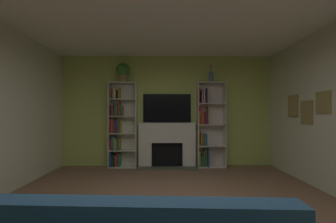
# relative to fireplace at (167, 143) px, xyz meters

# --- Properties ---
(wall_back_accent) EXTENTS (5.40, 0.06, 2.78)m
(wall_back_accent) POSITION_rel_fireplace_xyz_m (0.00, 0.14, 0.81)
(wall_back_accent) COLOR #B9CB68
(wall_back_accent) RESTS_ON ground_plane
(fireplace) EXTENTS (1.49, 0.52, 1.09)m
(fireplace) POSITION_rel_fireplace_xyz_m (0.00, 0.00, 0.00)
(fireplace) COLOR white
(fireplace) RESTS_ON ground_plane
(tv) EXTENTS (1.20, 0.06, 0.71)m
(tv) POSITION_rel_fireplace_xyz_m (0.00, 0.08, 0.88)
(tv) COLOR black
(tv) RESTS_ON fireplace
(bookshelf_left) EXTENTS (0.68, 0.29, 2.09)m
(bookshelf_left) POSITION_rel_fireplace_xyz_m (-1.18, 0.01, 0.43)
(bookshelf_left) COLOR silver
(bookshelf_left) RESTS_ON ground_plane
(bookshelf_right) EXTENTS (0.68, 0.31, 2.09)m
(bookshelf_right) POSITION_rel_fireplace_xyz_m (1.01, 0.00, 0.43)
(bookshelf_right) COLOR silver
(bookshelf_right) RESTS_ON ground_plane
(potted_plant) EXTENTS (0.34, 0.34, 0.48)m
(potted_plant) POSITION_rel_fireplace_xyz_m (-1.09, -0.04, 1.79)
(potted_plant) COLOR #A07A54
(potted_plant) RESTS_ON bookshelf_left
(vase_with_flowers) EXTENTS (0.10, 0.10, 0.45)m
(vase_with_flowers) POSITION_rel_fireplace_xyz_m (1.09, -0.04, 1.68)
(vase_with_flowers) COLOR #4668A1
(vase_with_flowers) RESTS_ON bookshelf_right
(coffee_table) EXTENTS (0.82, 0.41, 0.42)m
(coffee_table) POSITION_rel_fireplace_xyz_m (-0.25, -3.58, -0.22)
(coffee_table) COLOR brown
(coffee_table) RESTS_ON ground_plane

